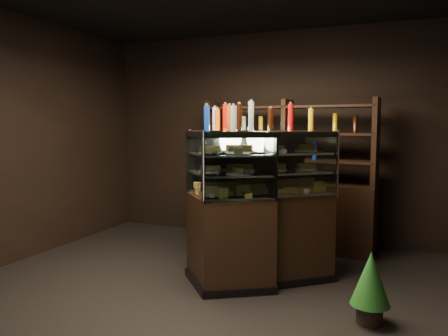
{
  "coord_description": "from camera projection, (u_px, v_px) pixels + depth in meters",
  "views": [
    {
      "loc": [
        1.82,
        -3.7,
        1.67
      ],
      "look_at": [
        0.11,
        0.47,
        1.22
      ],
      "focal_mm": 35.0,
      "sensor_mm": 36.0,
      "label": 1
    }
  ],
  "objects": [
    {
      "name": "bottles_top",
      "position": [
        244.0,
        118.0,
        4.68
      ],
      "size": [
        1.22,
        1.09,
        0.3
      ],
      "color": "black",
      "rests_on": "display_case"
    },
    {
      "name": "food_display",
      "position": [
        243.0,
        169.0,
        4.73
      ],
      "size": [
        1.4,
        1.23,
        0.49
      ],
      "color": "gold",
      "rests_on": "display_case"
    },
    {
      "name": "display_case",
      "position": [
        243.0,
        228.0,
        4.8
      ],
      "size": [
        1.89,
        1.65,
        1.61
      ],
      "rotation": [
        0.0,
        0.0,
        -0.15
      ],
      "color": "black",
      "rests_on": "ground"
    },
    {
      "name": "ground",
      "position": [
        195.0,
        296.0,
        4.26
      ],
      "size": [
        5.0,
        5.0,
        0.0
      ],
      "primitive_type": "plane",
      "color": "black",
      "rests_on": "ground"
    },
    {
      "name": "potted_conifer",
      "position": [
        371.0,
        277.0,
        3.64
      ],
      "size": [
        0.33,
        0.33,
        0.7
      ],
      "rotation": [
        0.0,
        0.0,
        0.18
      ],
      "color": "black",
      "rests_on": "ground"
    },
    {
      "name": "room_shell",
      "position": [
        194.0,
        95.0,
        4.07
      ],
      "size": [
        5.02,
        5.02,
        3.01
      ],
      "color": "black",
      "rests_on": "ground"
    },
    {
      "name": "back_shelving",
      "position": [
        286.0,
        203.0,
        5.95
      ],
      "size": [
        2.35,
        0.57,
        2.0
      ],
      "rotation": [
        0.0,
        0.0,
        -0.06
      ],
      "color": "black",
      "rests_on": "ground"
    }
  ]
}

